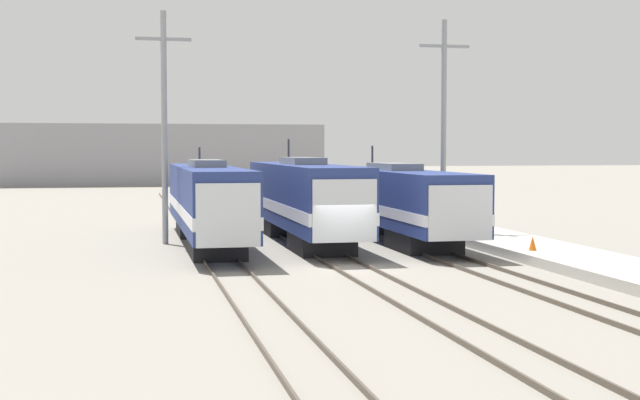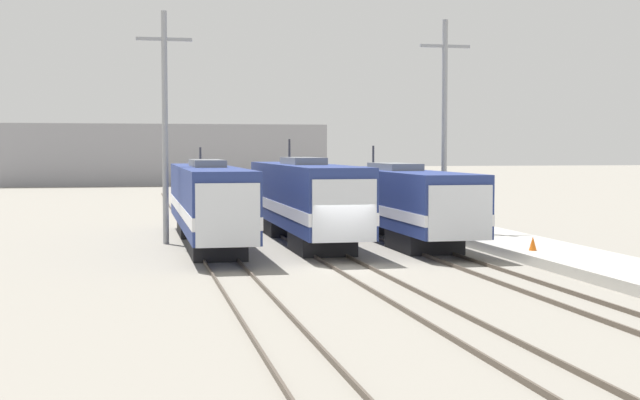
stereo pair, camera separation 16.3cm
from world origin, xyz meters
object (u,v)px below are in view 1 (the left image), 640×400
Objects in this scene: locomotive_center at (305,200)px; catenary_tower_left at (164,123)px; catenary_tower_right at (444,124)px; locomotive_far_right at (396,201)px; locomotive_far_left at (207,202)px; traffic_cone at (533,243)px.

locomotive_center is 8.00m from catenary_tower_left.
catenary_tower_right is (7.82, 1.32, 3.86)m from locomotive_center.
locomotive_far_right is 12.47m from catenary_tower_left.
catenary_tower_left is at bearing 148.60° from locomotive_far_left.
locomotive_far_left is at bearing -179.29° from locomotive_far_right.
locomotive_far_left reaches higher than traffic_cone.
locomotive_center is 1.58× the size of catenary_tower_left.
locomotive_far_right is 1.66× the size of catenary_tower_right.
catenary_tower_right is 19.11× the size of traffic_cone.
locomotive_far_right reaches higher than traffic_cone.
catenary_tower_left is 1.00× the size of catenary_tower_right.
catenary_tower_left is at bearing 180.00° from catenary_tower_right.
catenary_tower_left reaches higher than locomotive_far_right.
traffic_cone is at bearing -33.05° from catenary_tower_left.
catenary_tower_left reaches higher than locomotive_far_left.
locomotive_center is 8.82m from catenary_tower_right.
traffic_cone is (3.44, -8.78, -1.36)m from locomotive_far_right.
catenary_tower_left and catenary_tower_right have the same top height.
locomotive_far_left is at bearing -31.40° from catenary_tower_left.
locomotive_far_left is 9.74m from locomotive_far_right.
locomotive_center is at bearing -1.06° from locomotive_far_left.
locomotive_far_right is (4.87, 0.21, -0.15)m from locomotive_center.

